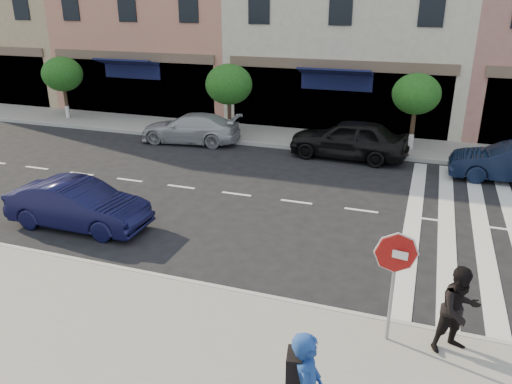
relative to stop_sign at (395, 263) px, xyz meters
name	(u,v)px	position (x,y,z in m)	size (l,w,h in m)	color
ground	(253,262)	(-3.32, 2.11, -1.73)	(120.00, 120.00, 0.00)	black
sidewalk_near	(181,359)	(-3.32, -1.64, -1.66)	(60.00, 4.50, 0.15)	gray
sidewalk_far	(338,142)	(-3.32, 13.11, -1.66)	(60.00, 3.00, 0.15)	gray
building_centre	(357,6)	(-3.82, 19.11, 3.77)	(11.00, 9.00, 11.00)	beige
street_tree_wa	(62,74)	(-17.32, 12.91, 0.60)	(2.00, 2.00, 3.05)	#473323
street_tree_wb	(229,85)	(-8.32, 12.91, 0.57)	(2.10, 2.10, 3.06)	#473323
street_tree_c	(416,94)	(-0.32, 12.91, 0.62)	(1.90, 1.90, 3.04)	#473323
stop_sign	(395,263)	(0.00, 0.00, 0.00)	(0.75, 0.17, 2.15)	gray
walker	(459,310)	(1.13, 0.11, -0.77)	(0.79, 0.61, 1.62)	black
car_near_mid	(78,205)	(-8.51, 2.41, -1.08)	(1.38, 3.95, 1.30)	black
car_far_left	(190,128)	(-9.47, 11.21, -1.10)	(1.77, 4.35, 1.26)	#ABACB0
car_far_mid	(349,139)	(-2.60, 11.21, -0.96)	(1.84, 4.56, 1.55)	black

